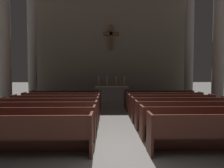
{
  "coord_description": "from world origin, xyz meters",
  "views": [
    {
      "loc": [
        -0.31,
        -4.26,
        1.82
      ],
      "look_at": [
        0.0,
        7.3,
        1.23
      ],
      "focal_mm": 30.64,
      "sensor_mm": 36.0,
      "label": 1
    }
  ],
  "objects_px": {
    "pew_left_row_2": "(28,123)",
    "pew_left_row_4": "(50,110)",
    "candlestick_inner_left": "(107,83)",
    "pew_right_row_6": "(164,102)",
    "pew_left_row_1": "(9,135)",
    "pew_left_row_5": "(56,106)",
    "column_right_second": "(219,37)",
    "column_left_third": "(32,46)",
    "candlestick_inner_right": "(116,83)",
    "column_right_third": "(189,47)",
    "pew_right_row_2": "(207,122)",
    "pew_right_row_5": "(171,105)",
    "pew_right_row_3": "(191,115)",
    "pew_left_row_6": "(62,102)",
    "pew_right_row_7": "(158,99)",
    "candlestick_outer_right": "(124,83)",
    "altar": "(112,94)",
    "pew_right_row_4": "(179,109)",
    "column_left_second": "(4,36)",
    "pew_left_row_3": "(40,116)",
    "candlestick_outer_left": "(99,83)",
    "pew_left_row_7": "(66,99)"
  },
  "relations": [
    {
      "from": "pew_right_row_3",
      "to": "column_left_second",
      "type": "xyz_separation_m",
      "value": [
        -7.71,
        3.17,
        3.18
      ]
    },
    {
      "from": "pew_left_row_1",
      "to": "candlestick_inner_right",
      "type": "bearing_deg",
      "value": 71.69
    },
    {
      "from": "pew_left_row_2",
      "to": "candlestick_inner_right",
      "type": "relative_size",
      "value": 5.35
    },
    {
      "from": "column_left_second",
      "to": "altar",
      "type": "relative_size",
      "value": 3.4
    },
    {
      "from": "pew_left_row_6",
      "to": "candlestick_outer_left",
      "type": "height_order",
      "value": "candlestick_outer_left"
    },
    {
      "from": "pew_right_row_3",
      "to": "pew_right_row_6",
      "type": "relative_size",
      "value": 1.0
    },
    {
      "from": "pew_left_row_3",
      "to": "candlestick_outer_left",
      "type": "relative_size",
      "value": 5.35
    },
    {
      "from": "candlestick_inner_left",
      "to": "pew_right_row_6",
      "type": "bearing_deg",
      "value": -50.82
    },
    {
      "from": "pew_left_row_1",
      "to": "pew_right_row_2",
      "type": "height_order",
      "value": "same"
    },
    {
      "from": "pew_left_row_1",
      "to": "pew_left_row_2",
      "type": "bearing_deg",
      "value": 90.0
    },
    {
      "from": "pew_right_row_5",
      "to": "candlestick_outer_right",
      "type": "height_order",
      "value": "candlestick_outer_right"
    },
    {
      "from": "pew_left_row_1",
      "to": "pew_right_row_4",
      "type": "height_order",
      "value": "same"
    },
    {
      "from": "column_right_third",
      "to": "pew_right_row_6",
      "type": "bearing_deg",
      "value": -127.4
    },
    {
      "from": "pew_left_row_1",
      "to": "pew_left_row_5",
      "type": "distance_m",
      "value": 4.0
    },
    {
      "from": "pew_left_row_2",
      "to": "pew_right_row_4",
      "type": "height_order",
      "value": "same"
    },
    {
      "from": "pew_left_row_1",
      "to": "column_left_second",
      "type": "height_order",
      "value": "column_left_second"
    },
    {
      "from": "pew_right_row_5",
      "to": "candlestick_inner_right",
      "type": "bearing_deg",
      "value": 116.32
    },
    {
      "from": "pew_left_row_1",
      "to": "pew_right_row_7",
      "type": "xyz_separation_m",
      "value": [
        4.97,
        6.0,
        0.0
      ]
    },
    {
      "from": "candlestick_inner_right",
      "to": "pew_right_row_3",
      "type": "bearing_deg",
      "value": -71.2
    },
    {
      "from": "pew_right_row_3",
      "to": "pew_left_row_1",
      "type": "bearing_deg",
      "value": -158.08
    },
    {
      "from": "pew_right_row_7",
      "to": "pew_left_row_2",
      "type": "bearing_deg",
      "value": -134.82
    },
    {
      "from": "pew_right_row_3",
      "to": "candlestick_outer_right",
      "type": "height_order",
      "value": "candlestick_outer_right"
    },
    {
      "from": "column_right_second",
      "to": "altar",
      "type": "xyz_separation_m",
      "value": [
        -5.23,
        3.24,
        -3.12
      ]
    },
    {
      "from": "pew_left_row_4",
      "to": "candlestick_outer_right",
      "type": "distance_m",
      "value": 6.4
    },
    {
      "from": "pew_left_row_6",
      "to": "column_left_second",
      "type": "relative_size",
      "value": 0.49
    },
    {
      "from": "pew_left_row_1",
      "to": "pew_left_row_3",
      "type": "height_order",
      "value": "same"
    },
    {
      "from": "pew_left_row_1",
      "to": "pew_left_row_6",
      "type": "xyz_separation_m",
      "value": [
        0.0,
        5.0,
        0.0
      ]
    },
    {
      "from": "column_left_second",
      "to": "candlestick_inner_left",
      "type": "distance_m",
      "value": 6.38
    },
    {
      "from": "pew_left_row_1",
      "to": "pew_right_row_2",
      "type": "xyz_separation_m",
      "value": [
        4.97,
        1.0,
        0.0
      ]
    },
    {
      "from": "pew_left_row_3",
      "to": "pew_right_row_4",
      "type": "xyz_separation_m",
      "value": [
        4.97,
        1.0,
        0.0
      ]
    },
    {
      "from": "pew_right_row_4",
      "to": "candlestick_inner_left",
      "type": "bearing_deg",
      "value": 117.21
    },
    {
      "from": "pew_right_row_2",
      "to": "pew_left_row_2",
      "type": "bearing_deg",
      "value": 180.0
    },
    {
      "from": "pew_right_row_3",
      "to": "pew_left_row_7",
      "type": "bearing_deg",
      "value": 141.17
    },
    {
      "from": "column_left_third",
      "to": "pew_left_row_1",
      "type": "bearing_deg",
      "value": -72.26
    },
    {
      "from": "pew_left_row_2",
      "to": "candlestick_outer_right",
      "type": "height_order",
      "value": "candlestick_outer_right"
    },
    {
      "from": "pew_left_row_1",
      "to": "column_right_second",
      "type": "height_order",
      "value": "column_right_second"
    },
    {
      "from": "pew_right_row_7",
      "to": "candlestick_outer_right",
      "type": "relative_size",
      "value": 5.35
    },
    {
      "from": "pew_right_row_6",
      "to": "column_right_third",
      "type": "xyz_separation_m",
      "value": [
        2.75,
        3.6,
        3.18
      ]
    },
    {
      "from": "pew_left_row_5",
      "to": "column_left_third",
      "type": "relative_size",
      "value": 0.49
    },
    {
      "from": "pew_left_row_4",
      "to": "column_right_second",
      "type": "bearing_deg",
      "value": 15.74
    },
    {
      "from": "pew_right_row_2",
      "to": "pew_right_row_5",
      "type": "height_order",
      "value": "same"
    },
    {
      "from": "pew_left_row_3",
      "to": "candlestick_inner_right",
      "type": "bearing_deg",
      "value": 66.54
    },
    {
      "from": "pew_left_row_1",
      "to": "pew_left_row_2",
      "type": "xyz_separation_m",
      "value": [
        0.0,
        1.0,
        0.0
      ]
    },
    {
      "from": "pew_left_row_2",
      "to": "pew_left_row_4",
      "type": "relative_size",
      "value": 1.0
    },
    {
      "from": "pew_right_row_5",
      "to": "pew_right_row_7",
      "type": "bearing_deg",
      "value": 90.0
    },
    {
      "from": "pew_right_row_5",
      "to": "column_left_third",
      "type": "height_order",
      "value": "column_left_third"
    },
    {
      "from": "pew_right_row_4",
      "to": "column_left_third",
      "type": "distance_m",
      "value": 10.05
    },
    {
      "from": "pew_left_row_6",
      "to": "pew_right_row_7",
      "type": "xyz_separation_m",
      "value": [
        4.97,
        1.0,
        0.0
      ]
    },
    {
      "from": "pew_left_row_5",
      "to": "candlestick_outer_left",
      "type": "height_order",
      "value": "candlestick_outer_left"
    },
    {
      "from": "column_right_second",
      "to": "column_left_third",
      "type": "distance_m",
      "value": 11.01
    }
  ]
}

